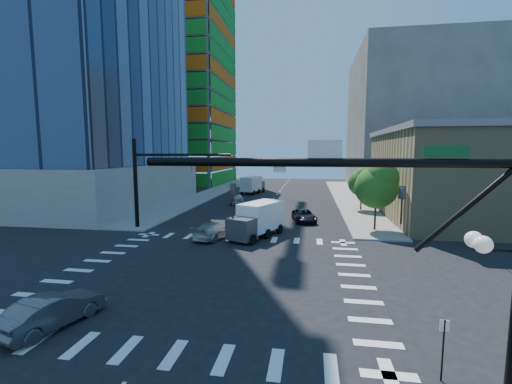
# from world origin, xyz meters

# --- Properties ---
(ground) EXTENTS (160.00, 160.00, 0.00)m
(ground) POSITION_xyz_m (0.00, 0.00, 0.00)
(ground) COLOR black
(ground) RESTS_ON ground
(road_markings) EXTENTS (20.00, 20.00, 0.01)m
(road_markings) POSITION_xyz_m (0.00, 0.00, 0.01)
(road_markings) COLOR silver
(road_markings) RESTS_ON ground
(sidewalk_ne) EXTENTS (5.00, 60.00, 0.15)m
(sidewalk_ne) POSITION_xyz_m (12.50, 40.00, 0.07)
(sidewalk_ne) COLOR gray
(sidewalk_ne) RESTS_ON ground
(sidewalk_nw) EXTENTS (5.00, 60.00, 0.15)m
(sidewalk_nw) POSITION_xyz_m (-12.50, 40.00, 0.07)
(sidewalk_nw) COLOR gray
(sidewalk_nw) RESTS_ON ground
(construction_building) EXTENTS (25.16, 34.50, 70.60)m
(construction_building) POSITION_xyz_m (-27.41, 61.93, 24.61)
(construction_building) COLOR slate
(construction_building) RESTS_ON ground
(commercial_building) EXTENTS (20.50, 22.50, 10.60)m
(commercial_building) POSITION_xyz_m (25.00, 22.00, 5.31)
(commercial_building) COLOR tan
(commercial_building) RESTS_ON ground
(bg_building_ne) EXTENTS (24.00, 30.00, 28.00)m
(bg_building_ne) POSITION_xyz_m (27.00, 55.00, 14.00)
(bg_building_ne) COLOR #635D59
(bg_building_ne) RESTS_ON ground
(signal_mast_se) EXTENTS (10.51, 2.48, 9.00)m
(signal_mast_se) POSITION_xyz_m (10.60, -11.50, 5.01)
(signal_mast_se) COLOR black
(signal_mast_se) RESTS_ON sidewalk_se
(signal_mast_nw) EXTENTS (10.20, 0.40, 9.00)m
(signal_mast_nw) POSITION_xyz_m (-10.00, 11.50, 5.49)
(signal_mast_nw) COLOR black
(signal_mast_nw) RESTS_ON sidewalk_nw
(tree_south) EXTENTS (4.16, 4.16, 6.82)m
(tree_south) POSITION_xyz_m (12.63, 13.90, 4.69)
(tree_south) COLOR #382316
(tree_south) RESTS_ON sidewalk_ne
(tree_north) EXTENTS (3.54, 3.52, 5.78)m
(tree_north) POSITION_xyz_m (12.93, 25.90, 3.99)
(tree_north) COLOR #382316
(tree_north) RESTS_ON sidewalk_ne
(no_parking_sign) EXTENTS (0.30, 0.06, 2.20)m
(no_parking_sign) POSITION_xyz_m (10.70, -9.00, 1.38)
(no_parking_sign) COLOR black
(no_parking_sign) RESTS_ON ground
(car_nb_far) EXTENTS (3.20, 5.24, 1.36)m
(car_nb_far) POSITION_xyz_m (5.47, 17.61, 0.68)
(car_nb_far) COLOR black
(car_nb_far) RESTS_ON ground
(car_sb_near) EXTENTS (3.31, 5.45, 1.48)m
(car_sb_near) POSITION_xyz_m (-2.47, 8.74, 0.74)
(car_sb_near) COLOR #BABABA
(car_sb_near) RESTS_ON ground
(car_sb_mid) EXTENTS (2.59, 4.91, 1.59)m
(car_sb_mid) POSITION_xyz_m (-4.63, 28.92, 0.80)
(car_sb_mid) COLOR #989A9F
(car_sb_mid) RESTS_ON ground
(car_sb_cross) EXTENTS (2.79, 4.83, 1.50)m
(car_sb_cross) POSITION_xyz_m (-5.19, -7.82, 0.75)
(car_sb_cross) COLOR #525357
(car_sb_cross) RESTS_ON ground
(box_truck_near) EXTENTS (4.70, 6.51, 3.14)m
(box_truck_near) POSITION_xyz_m (1.20, 9.63, 1.39)
(box_truck_near) COLOR black
(box_truck_near) RESTS_ON ground
(box_truck_far) EXTENTS (3.90, 6.56, 3.22)m
(box_truck_far) POSITION_xyz_m (-4.65, 42.77, 1.42)
(box_truck_far) COLOR black
(box_truck_far) RESTS_ON ground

